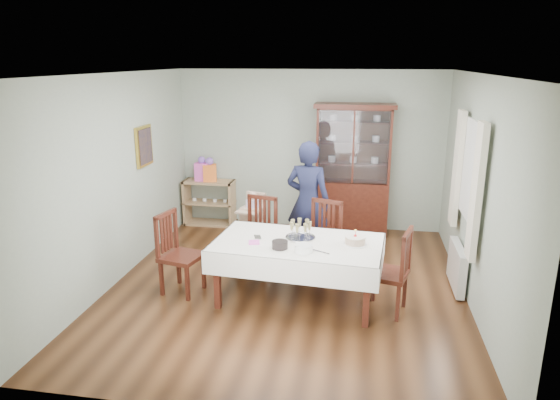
% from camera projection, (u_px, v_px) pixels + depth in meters
% --- Properties ---
extents(floor, '(5.00, 5.00, 0.00)m').
position_uv_depth(floor, '(287.00, 286.00, 6.53)').
color(floor, '#593319').
rests_on(floor, ground).
extents(room_shell, '(5.00, 5.00, 5.00)m').
position_uv_depth(room_shell, '(294.00, 150.00, 6.57)').
color(room_shell, '#9EAA99').
rests_on(room_shell, floor).
extents(dining_table, '(2.09, 1.31, 0.76)m').
position_uv_depth(dining_table, '(298.00, 271.00, 6.06)').
color(dining_table, '#4D2013').
rests_on(dining_table, floor).
extents(china_cabinet, '(1.30, 0.48, 2.18)m').
position_uv_depth(china_cabinet, '(353.00, 168.00, 8.25)').
color(china_cabinet, '#4D2013').
rests_on(china_cabinet, floor).
extents(sideboard, '(0.90, 0.38, 0.80)m').
position_uv_depth(sideboard, '(210.00, 202.00, 8.87)').
color(sideboard, tan).
rests_on(sideboard, floor).
extents(picture_frame, '(0.04, 0.48, 0.58)m').
position_uv_depth(picture_frame, '(144.00, 146.00, 7.20)').
color(picture_frame, gold).
rests_on(picture_frame, room_shell).
extents(window, '(0.04, 1.02, 1.22)m').
position_uv_depth(window, '(472.00, 172.00, 6.04)').
color(window, white).
rests_on(window, room_shell).
extents(curtain_left, '(0.07, 0.30, 1.55)m').
position_uv_depth(curtain_left, '(477.00, 192.00, 5.49)').
color(curtain_left, silver).
rests_on(curtain_left, room_shell).
extents(curtain_right, '(0.07, 0.30, 1.55)m').
position_uv_depth(curtain_right, '(457.00, 169.00, 6.66)').
color(curtain_right, silver).
rests_on(curtain_right, room_shell).
extents(radiator, '(0.10, 0.80, 0.55)m').
position_uv_depth(radiator, '(457.00, 267.00, 6.39)').
color(radiator, white).
rests_on(radiator, floor).
extents(chair_far_left, '(0.56, 0.56, 1.04)m').
position_uv_depth(chair_far_left, '(257.00, 250.00, 6.93)').
color(chair_far_left, '#4D2013').
rests_on(chair_far_left, floor).
extents(chair_far_right, '(0.58, 0.58, 1.03)m').
position_uv_depth(chair_far_right, '(321.00, 255.00, 6.74)').
color(chair_far_right, '#4D2013').
rests_on(chair_far_right, floor).
extents(chair_end_left, '(0.56, 0.56, 1.03)m').
position_uv_depth(chair_end_left, '(181.00, 269.00, 6.30)').
color(chair_end_left, '#4D2013').
rests_on(chair_end_left, floor).
extents(chair_end_right, '(0.56, 0.56, 1.02)m').
position_uv_depth(chair_end_right, '(388.00, 287.00, 5.81)').
color(chair_end_right, '#4D2013').
rests_on(chair_end_right, floor).
extents(woman, '(0.72, 0.55, 1.77)m').
position_uv_depth(woman, '(308.00, 202.00, 7.16)').
color(woman, black).
rests_on(woman, floor).
extents(high_chair, '(0.52, 0.52, 0.95)m').
position_uv_depth(high_chair, '(253.00, 229.00, 7.58)').
color(high_chair, black).
rests_on(high_chair, floor).
extents(champagne_tray, '(0.37, 0.37, 0.22)m').
position_uv_depth(champagne_tray, '(300.00, 233.00, 6.05)').
color(champagne_tray, silver).
rests_on(champagne_tray, dining_table).
extents(birthday_cake, '(0.28, 0.28, 0.19)m').
position_uv_depth(birthday_cake, '(355.00, 241.00, 5.85)').
color(birthday_cake, white).
rests_on(birthday_cake, dining_table).
extents(plate_stack_dark, '(0.19, 0.19, 0.09)m').
position_uv_depth(plate_stack_dark, '(280.00, 245.00, 5.74)').
color(plate_stack_dark, black).
rests_on(plate_stack_dark, dining_table).
extents(plate_stack_white, '(0.21, 0.21, 0.09)m').
position_uv_depth(plate_stack_white, '(304.00, 248.00, 5.63)').
color(plate_stack_white, white).
rests_on(plate_stack_white, dining_table).
extents(napkin_stack, '(0.15, 0.15, 0.02)m').
position_uv_depth(napkin_stack, '(254.00, 242.00, 5.91)').
color(napkin_stack, '#F45ACA').
rests_on(napkin_stack, dining_table).
extents(cutlery, '(0.14, 0.17, 0.01)m').
position_uv_depth(cutlery, '(255.00, 237.00, 6.10)').
color(cutlery, silver).
rests_on(cutlery, dining_table).
extents(cake_knife, '(0.23, 0.14, 0.01)m').
position_uv_depth(cake_knife, '(320.00, 251.00, 5.64)').
color(cake_knife, silver).
rests_on(cake_knife, dining_table).
extents(gift_bag_pink, '(0.24, 0.16, 0.43)m').
position_uv_depth(gift_bag_pink, '(202.00, 170.00, 8.70)').
color(gift_bag_pink, '#F45ACA').
rests_on(gift_bag_pink, sideboard).
extents(gift_bag_orange, '(0.26, 0.21, 0.42)m').
position_uv_depth(gift_bag_orange, '(210.00, 171.00, 8.68)').
color(gift_bag_orange, orange).
rests_on(gift_bag_orange, sideboard).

